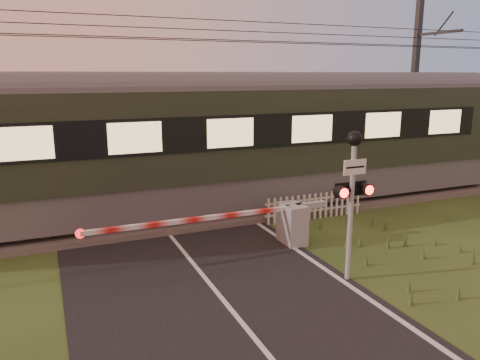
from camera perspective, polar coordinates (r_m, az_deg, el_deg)
name	(u,v)px	position (r m, az deg, el deg)	size (l,w,h in m)	color
ground	(234,315)	(9.30, -0.70, -16.08)	(160.00, 160.00, 0.00)	#263F18
road	(240,320)	(9.12, -0.02, -16.66)	(6.00, 140.00, 0.03)	black
track_bed	(156,218)	(15.04, -10.15, -4.52)	(140.00, 3.40, 0.39)	#47423D
overhead_wires	(149,30)	(14.43, -11.07, 17.47)	(120.00, 0.62, 0.62)	black
train	(476,126)	(21.82, 26.81, 5.92)	(45.34, 3.13, 4.23)	slate
boom_gate	(283,223)	(12.58, 5.24, -5.23)	(6.51, 0.84, 1.12)	gray
crossing_signal	(353,180)	(10.25, 13.56, 0.04)	(0.85, 0.35, 3.34)	gray
picket_fence	(315,206)	(14.95, 9.12, -3.16)	(3.47, 0.07, 0.83)	silver
catenary_mast	(415,86)	(22.29, 20.53, 10.67)	(0.24, 2.47, 7.67)	#2D2D30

